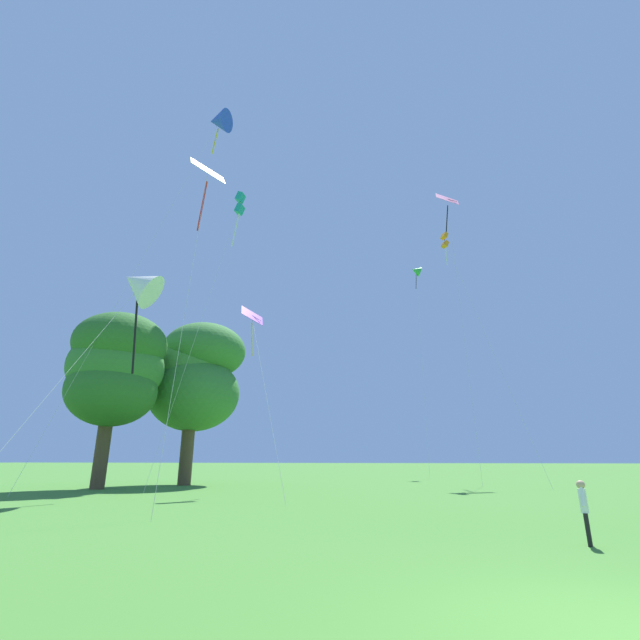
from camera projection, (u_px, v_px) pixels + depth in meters
name	position (u px, v px, depth m)	size (l,w,h in m)	color
kite_pink_low	(448.00, 209.00, 42.31)	(2.15, 9.49, 26.27)	pink
kite_teal_box	(240.00, 205.00, 37.46)	(0.80, 10.81, 23.08)	teal
kite_white_distant	(139.00, 285.00, 22.12)	(2.70, 9.66, 11.02)	white
kite_blue_delta	(219.00, 121.00, 37.91)	(3.79, 12.38, 30.06)	blue
kite_yellow_diamond	(206.00, 184.00, 20.86)	(2.76, 6.17, 15.33)	yellow
kite_purple_streamer	(253.00, 324.00, 24.09)	(4.20, 6.20, 9.63)	purple
kite_green_small	(416.00, 271.00, 50.97)	(1.49, 6.33, 22.76)	green
kite_orange_box	(445.00, 242.00, 36.35)	(4.05, 7.02, 19.30)	orange
person_child_small	(584.00, 506.00, 8.59)	(0.19, 0.37, 1.17)	black
tree_right_cluster	(196.00, 375.00, 30.68)	(6.49, 6.13, 10.71)	brown
tree_left_oak	(116.00, 368.00, 26.22)	(5.57, 5.56, 9.92)	brown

